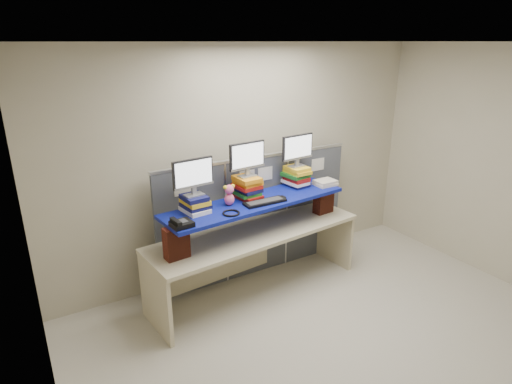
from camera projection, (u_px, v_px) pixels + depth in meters
room at (364, 216)px, 3.63m from camera, size 5.00×4.00×2.80m
cubicle_partition at (257, 215)px, 5.28m from camera, size 2.60×0.06×1.53m
desk at (256, 243)px, 4.89m from camera, size 2.61×0.99×0.77m
brick_pier_left at (176, 243)px, 4.19m from camera, size 0.25×0.15×0.33m
brick_pier_right at (324, 200)px, 5.31m from camera, size 0.25×0.15×0.33m
blue_board at (256, 202)px, 4.73m from camera, size 2.21×0.75×0.04m
book_stack_left at (195, 204)px, 4.39m from camera, size 0.28×0.33×0.18m
book_stack_center at (247, 187)px, 4.75m from camera, size 0.29×0.33×0.25m
book_stack_right at (296, 176)px, 5.16m from camera, size 0.29×0.33×0.25m
monitor_left at (193, 175)px, 4.29m from camera, size 0.44×0.14×0.39m
monitor_center at (247, 157)px, 4.63m from camera, size 0.44×0.14×0.39m
monitor_right at (297, 149)px, 5.04m from camera, size 0.44×0.14×0.39m
keyboard at (265, 202)px, 4.64m from camera, size 0.48×0.16×0.03m
mouse at (283, 197)px, 4.78m from camera, size 0.08×0.11×0.03m
desk_phone at (181, 224)px, 4.05m from camera, size 0.21×0.20×0.08m
headset at (231, 213)px, 4.35m from camera, size 0.19×0.19×0.02m
plush_toy at (229, 195)px, 4.55m from camera, size 0.14×0.10×0.23m
binder_stack at (325, 183)px, 5.22m from camera, size 0.26×0.21×0.06m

